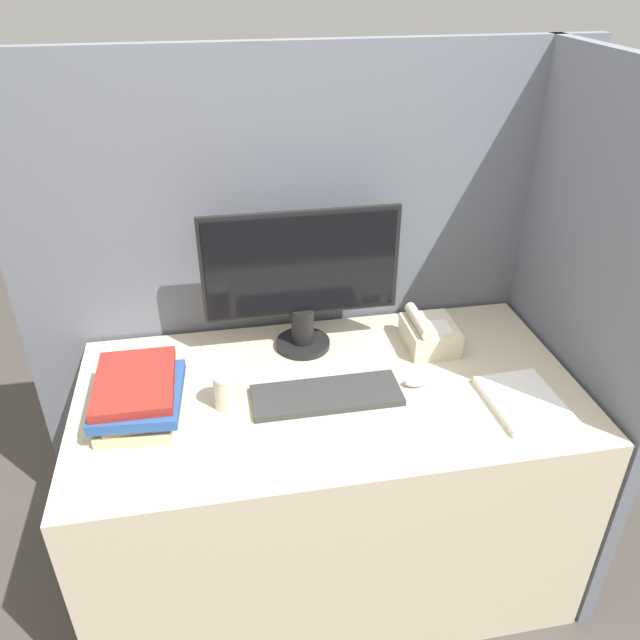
# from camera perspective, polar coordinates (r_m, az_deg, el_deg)

# --- Properties ---
(cubicle_panel_rear) EXTENTS (1.88, 0.04, 1.67)m
(cubicle_panel_rear) POSITION_cam_1_polar(r_m,az_deg,el_deg) (2.17, -1.34, 1.89)
(cubicle_panel_rear) COLOR slate
(cubicle_panel_rear) RESTS_ON ground_plane
(cubicle_panel_right) EXTENTS (0.04, 0.84, 1.67)m
(cubicle_panel_right) POSITION_cam_1_polar(r_m,az_deg,el_deg) (2.11, 21.89, -1.53)
(cubicle_panel_right) COLOR slate
(cubicle_panel_right) RESTS_ON ground_plane
(desk) EXTENTS (1.48, 0.78, 0.77)m
(desk) POSITION_cam_1_polar(r_m,az_deg,el_deg) (2.11, 0.75, -14.57)
(desk) COLOR beige
(desk) RESTS_ON ground_plane
(monitor) EXTENTS (0.61, 0.18, 0.47)m
(monitor) POSITION_cam_1_polar(r_m,az_deg,el_deg) (1.93, -1.69, 3.72)
(monitor) COLOR black
(monitor) RESTS_ON desk
(keyboard) EXTENTS (0.43, 0.15, 0.02)m
(keyboard) POSITION_cam_1_polar(r_m,az_deg,el_deg) (1.82, 0.60, -6.90)
(keyboard) COLOR #333333
(keyboard) RESTS_ON desk
(mouse) EXTENTS (0.08, 0.04, 0.03)m
(mouse) POSITION_cam_1_polar(r_m,az_deg,el_deg) (1.88, 8.81, -5.55)
(mouse) COLOR silver
(mouse) RESTS_ON desk
(coffee_cup) EXTENTS (0.08, 0.08, 0.11)m
(coffee_cup) POSITION_cam_1_polar(r_m,az_deg,el_deg) (1.78, -8.48, -6.33)
(coffee_cup) COLOR beige
(coffee_cup) RESTS_ON desk
(book_stack) EXTENTS (0.25, 0.32, 0.11)m
(book_stack) POSITION_cam_1_polar(r_m,az_deg,el_deg) (1.81, -16.32, -6.67)
(book_stack) COLOR #C6B78C
(book_stack) RESTS_ON desk
(desk_telephone) EXTENTS (0.16, 0.18, 0.12)m
(desk_telephone) POSITION_cam_1_polar(r_m,az_deg,el_deg) (2.05, 9.92, -1.26)
(desk_telephone) COLOR beige
(desk_telephone) RESTS_ON desk
(paper_pile) EXTENTS (0.21, 0.26, 0.02)m
(paper_pile) POSITION_cam_1_polar(r_m,az_deg,el_deg) (1.88, 18.14, -7.09)
(paper_pile) COLOR white
(paper_pile) RESTS_ON desk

